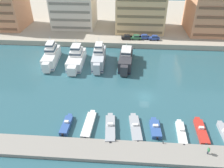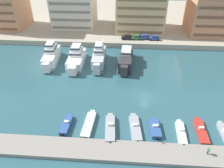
{
  "view_description": "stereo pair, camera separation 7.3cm",
  "coord_description": "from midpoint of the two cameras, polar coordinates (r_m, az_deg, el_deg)",
  "views": [
    {
      "loc": [
        -5.37,
        -45.86,
        34.17
      ],
      "look_at": [
        -8.76,
        1.61,
        2.5
      ],
      "focal_mm": 35.0,
      "sensor_mm": 36.0,
      "label": 1
    },
    {
      "loc": [
        -5.29,
        -45.85,
        34.17
      ],
      "look_at": [
        -8.76,
        1.61,
        2.5
      ],
      "focal_mm": 35.0,
      "sensor_mm": 36.0,
      "label": 2
    }
  ],
  "objects": [
    {
      "name": "motorboat_blue_far_left",
      "position": [
        49.24,
        -11.84,
        -10.39
      ],
      "size": [
        1.82,
        6.45,
        1.43
      ],
      "color": "#33569E",
      "rests_on": "ground"
    },
    {
      "name": "bollard_west_mid",
      "position": [
        45.17,
        13.16,
        -14.58
      ],
      "size": [
        0.2,
        0.2,
        0.61
      ],
      "color": "#2D2D33",
      "rests_on": "pier_dock"
    },
    {
      "name": "pier_dock",
      "position": [
        43.9,
        10.0,
        -17.38
      ],
      "size": [
        120.0,
        4.97,
        0.79
      ],
      "primitive_type": "cube",
      "color": "gray",
      "rests_on": "ground"
    },
    {
      "name": "car_blue_center_left",
      "position": [
        86.31,
        10.95,
        11.81
      ],
      "size": [
        4.14,
        2.0,
        1.8
      ],
      "color": "#28428E",
      "rests_on": "quay_promenade"
    },
    {
      "name": "motorboat_grey_mid_left",
      "position": [
        47.5,
        -0.51,
        -11.46
      ],
      "size": [
        2.62,
        8.8,
        1.59
      ],
      "color": "#9EA3A8",
      "rests_on": "ground"
    },
    {
      "name": "yacht_charcoal_center_left",
      "position": [
        70.72,
        3.6,
        6.59
      ],
      "size": [
        4.65,
        16.26,
        6.78
      ],
      "color": "#333338",
      "rests_on": "ground"
    },
    {
      "name": "yacht_white_left",
      "position": [
        71.65,
        -9.36,
        6.67
      ],
      "size": [
        4.88,
        15.4,
        7.98
      ],
      "color": "white",
      "rests_on": "ground"
    },
    {
      "name": "motorboat_grey_center_left",
      "position": [
        48.07,
        6.05,
        -11.26
      ],
      "size": [
        2.85,
        8.63,
        1.15
      ],
      "color": "#9EA3A8",
      "rests_on": "ground"
    },
    {
      "name": "car_green_left",
      "position": [
        85.81,
        6.28,
        12.09
      ],
      "size": [
        4.18,
        2.09,
        1.8
      ],
      "color": "#2D6642",
      "rests_on": "quay_promenade"
    },
    {
      "name": "bollard_west",
      "position": [
        44.51,
        0.84,
        -14.32
      ],
      "size": [
        0.2,
        0.2,
        0.61
      ],
      "color": "#2D2D33",
      "rests_on": "pier_dock"
    },
    {
      "name": "yacht_silver_mid_left",
      "position": [
        70.72,
        -3.49,
        6.99
      ],
      "size": [
        4.0,
        14.8,
        8.52
      ],
      "color": "silver",
      "rests_on": "ground"
    },
    {
      "name": "quay_promenade",
      "position": [
        115.71,
        6.84,
        16.75
      ],
      "size": [
        180.0,
        70.0,
        1.95
      ],
      "primitive_type": "cube",
      "color": "#ADA38E",
      "rests_on": "ground"
    },
    {
      "name": "pedestrian_near_edge",
      "position": [
        45.52,
        23.88,
        -15.49
      ],
      "size": [
        0.31,
        0.67,
        1.75
      ],
      "color": "#282D3D",
      "rests_on": "pier_dock"
    },
    {
      "name": "apartment_block_mid_left",
      "position": [
        94.44,
        7.41,
        20.33
      ],
      "size": [
        19.7,
        16.56,
        23.67
      ],
      "color": "#E0BC84",
      "rests_on": "quay_promenade"
    },
    {
      "name": "motorboat_blue_center",
      "position": [
        48.41,
        11.21,
        -11.3
      ],
      "size": [
        2.25,
        6.16,
        1.36
      ],
      "color": "#33569E",
      "rests_on": "ground"
    },
    {
      "name": "ground_plane",
      "position": [
        57.43,
        8.61,
        -3.31
      ],
      "size": [
        400.0,
        400.0,
        0.0
      ],
      "primitive_type": "plane",
      "color": "#2D5B66"
    },
    {
      "name": "motorboat_white_left",
      "position": [
        48.72,
        -6.1,
        -10.43
      ],
      "size": [
        2.39,
        8.77,
        0.88
      ],
      "color": "white",
      "rests_on": "ground"
    },
    {
      "name": "yacht_white_far_left",
      "position": [
        74.56,
        -15.63,
        7.14
      ],
      "size": [
        4.79,
        15.32,
        8.38
      ],
      "color": "white",
      "rests_on": "ground"
    },
    {
      "name": "apartment_block_center_left",
      "position": [
        99.96,
        25.98,
        17.82
      ],
      "size": [
        22.12,
        18.11,
        22.5
      ],
      "color": "tan",
      "rests_on": "quay_promenade"
    },
    {
      "name": "motorboat_white_center_right",
      "position": [
        48.97,
        17.57,
        -12.01
      ],
      "size": [
        1.99,
        7.47,
        1.2
      ],
      "color": "white",
      "rests_on": "ground"
    },
    {
      "name": "car_blue_mid_left",
      "position": [
        86.51,
        8.35,
        12.12
      ],
      "size": [
        4.24,
        2.23,
        1.8
      ],
      "color": "#28428E",
      "rests_on": "quay_promenade"
    },
    {
      "name": "motorboat_red_mid_right",
      "position": [
        50.72,
        22.23,
        -11.28
      ],
      "size": [
        2.04,
        8.07,
        1.25
      ],
      "color": "red",
      "rests_on": "ground"
    },
    {
      "name": "car_black_far_left",
      "position": [
        85.7,
        3.87,
        12.19
      ],
      "size": [
        4.21,
        2.15,
        1.8
      ],
      "color": "black",
      "rests_on": "quay_promenade"
    },
    {
      "name": "apartment_block_left",
      "position": [
        100.29,
        -9.98,
        20.25
      ],
      "size": [
        17.89,
        16.61,
        21.45
      ],
      "color": "silver",
      "rests_on": "quay_promenade"
    }
  ]
}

